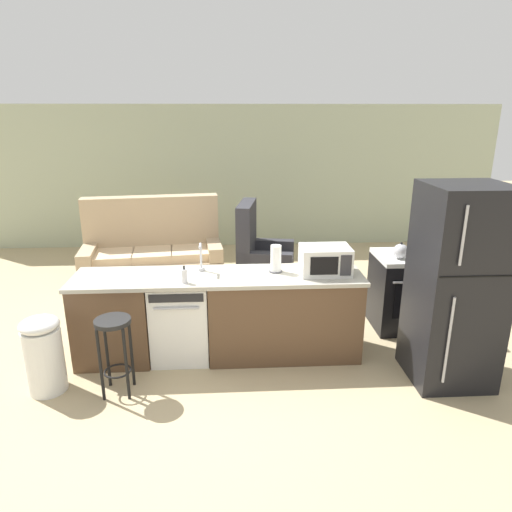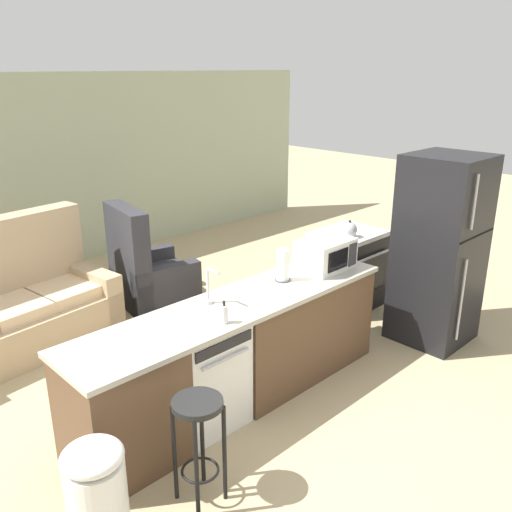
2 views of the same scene
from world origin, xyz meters
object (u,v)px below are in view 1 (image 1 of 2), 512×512
Objects in this scene: paper_towel_roll at (276,259)px; couch at (153,257)px; dishwasher at (181,319)px; kettle at (401,251)px; stove_range at (406,291)px; bar_stool at (114,340)px; microwave at (325,260)px; refrigerator at (456,286)px; armchair at (260,258)px; trash_bin at (44,354)px; soap_bottle at (184,276)px.

couch is (-1.62, 2.18, -0.64)m from paper_towel_roll.
dishwasher is 2.53m from kettle.
bar_stool is at bearing -159.16° from stove_range.
paper_towel_roll is at bearing -166.16° from kettle.
bar_stool is (-0.52, -0.64, 0.11)m from dishwasher.
microwave is 3.16m from couch.
refrigerator is 3.78× the size of microwave.
stove_range is 1.20m from refrigerator.
paper_towel_roll is at bearing -163.35° from stove_range.
armchair is (-0.02, 2.14, -0.69)m from paper_towel_roll.
refrigerator is at bearing -90.01° from stove_range.
couch is (-3.07, 1.83, -0.59)m from kettle.
armchair is at bearing 103.18° from microwave.
trash_bin is (-2.68, -0.56, -0.66)m from microwave.
kettle is 0.28× the size of trash_bin.
paper_towel_roll reaches higher than microwave.
stove_range is at bearing 26.29° from microwave.
couch is at bearing 139.12° from refrigerator.
refrigerator is at bearing -11.93° from dishwasher.
kettle is at bearing 19.77° from bar_stool.
refrigerator reaches higher than dishwasher.
dishwasher is 0.83m from bar_stool.
armchair is (-1.46, 1.79, -0.64)m from kettle.
dishwasher is 1.14× the size of trash_bin.
dishwasher is 2.98× the size of paper_towel_roll.
microwave is 2.84× the size of soap_bottle.
refrigerator reaches higher than bar_stool.
microwave is at bearing 11.91° from trash_bin.
bar_stool is 0.69m from trash_bin.
dishwasher is 4.77× the size of soap_bottle.
soap_bottle reaches higher than dishwasher.
refrigerator is 3.15m from bar_stool.
kettle is (2.35, 0.63, 0.01)m from soap_bottle.
couch is (-0.11, 2.89, -0.14)m from bar_stool.
refrigerator is at bearing -80.34° from kettle.
kettle is at bearing 9.85° from dishwasher.
microwave is at bearing -0.05° from dishwasher.
soap_bottle is at bearing -163.34° from stove_range.
soap_bottle is 0.08× the size of couch.
microwave reaches higher than dishwasher.
bar_stool is at bearing -117.64° from armchair.
couch is 1.74× the size of armchair.
soap_bottle is at bearing -171.74° from microwave.
dishwasher is 4.10× the size of kettle.
stove_range is at bearing 89.99° from refrigerator.
dishwasher is 2.41m from armchair.
bar_stool is (-2.96, -1.06, -0.45)m from kettle.
paper_towel_roll is 1.49m from kettle.
stove_range is 5.11× the size of soap_bottle.
trash_bin is at bearing -179.76° from refrigerator.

